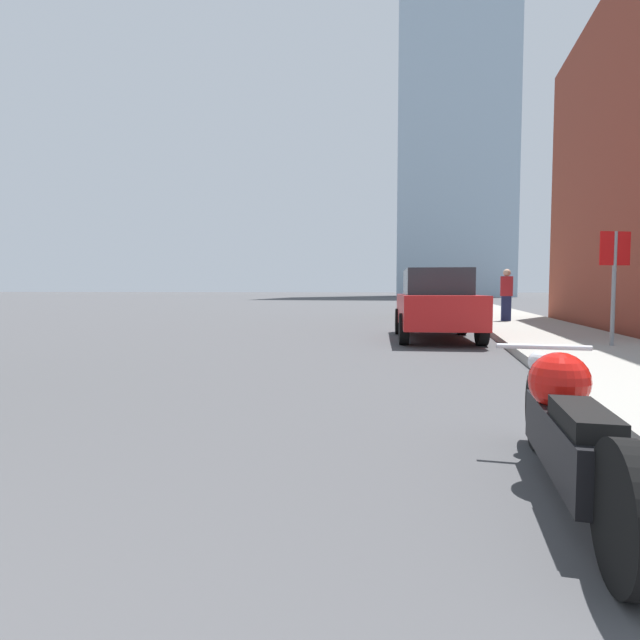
% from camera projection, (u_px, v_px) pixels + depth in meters
% --- Properties ---
extents(sidewalk, '(2.73, 240.00, 0.15)m').
position_uv_depth(sidewalk, '(470.00, 304.00, 37.38)').
color(sidewalk, gray).
rests_on(sidewalk, ground_plane).
extents(distant_tower, '(17.92, 17.92, 78.46)m').
position_uv_depth(distant_tower, '(457.00, 60.00, 82.66)').
color(distant_tower, '#9EB7CC').
rests_on(distant_tower, ground_plane).
extents(motorcycle, '(0.62, 2.35, 0.78)m').
position_uv_depth(motorcycle, '(567.00, 427.00, 2.80)').
color(motorcycle, black).
rests_on(motorcycle, ground_plane).
extents(parked_car_red, '(2.10, 4.25, 1.63)m').
position_uv_depth(parked_car_red, '(436.00, 304.00, 11.58)').
color(parked_car_red, red).
rests_on(parked_car_red, ground_plane).
extents(parked_car_yellow, '(1.90, 4.02, 1.71)m').
position_uv_depth(parked_car_yellow, '(440.00, 297.00, 21.33)').
color(parked_car_yellow, gold).
rests_on(parked_car_yellow, ground_plane).
extents(parked_car_white, '(2.08, 4.03, 1.78)m').
position_uv_depth(parked_car_white, '(434.00, 294.00, 32.05)').
color(parked_car_white, silver).
rests_on(parked_car_white, ground_plane).
extents(parked_car_blue, '(1.99, 4.50, 1.55)m').
position_uv_depth(parked_car_blue, '(437.00, 294.00, 43.29)').
color(parked_car_blue, '#1E3899').
rests_on(parked_car_blue, ground_plane).
extents(stop_sign, '(0.57, 0.26, 2.04)m').
position_uv_depth(stop_sign, '(614.00, 268.00, 8.89)').
color(stop_sign, slate).
rests_on(stop_sign, sidewalk).
extents(pedestrian, '(0.36, 0.23, 1.66)m').
position_uv_depth(pedestrian, '(506.00, 294.00, 16.00)').
color(pedestrian, '#1E2347').
rests_on(pedestrian, sidewalk).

